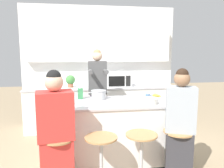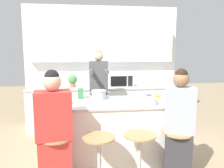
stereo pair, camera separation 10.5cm
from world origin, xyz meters
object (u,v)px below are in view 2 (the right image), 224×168
person_wrapped_blanket (54,135)px  banana_bunch (157,96)px  potted_plant (73,80)px  cooking_pot (99,95)px  fruit_bowl (149,101)px  coffee_cup_near (148,97)px  bar_stool_center_right (139,157)px  juice_carton (81,93)px  bar_stool_rightmost (177,154)px  kitchen_island (113,131)px  bar_stool_center_left (99,160)px  microwave (120,80)px  person_seated_near (179,131)px  person_cooking (99,97)px  bar_stool_leftmost (57,161)px

person_wrapped_blanket → banana_bunch: 1.76m
person_wrapped_blanket → potted_plant: size_ratio=5.62×
cooking_pot → fruit_bowl: (0.68, -0.41, -0.03)m
fruit_bowl → coffee_cup_near: bearing=76.8°
coffee_cup_near → potted_plant: potted_plant is taller
bar_stool_center_right → juice_carton: 1.35m
coffee_cup_near → potted_plant: bearing=129.5°
bar_stool_center_right → cooking_pot: cooking_pot is taller
bar_stool_center_right → bar_stool_rightmost: size_ratio=1.00×
cooking_pot → bar_stool_center_right: bearing=-62.9°
kitchen_island → cooking_pot: bearing=135.5°
bar_stool_center_right → potted_plant: (-0.92, 2.25, 0.69)m
bar_stool_center_left → microwave: size_ratio=1.23×
person_seated_near → banana_bunch: (-0.01, 0.87, 0.28)m
fruit_bowl → potted_plant: potted_plant is taller
person_cooking → microwave: 0.98m
cooking_pot → microwave: microwave is taller
bar_stool_leftmost → cooking_pot: 1.17m
kitchen_island → coffee_cup_near: size_ratio=17.75×
bar_stool_rightmost → coffee_cup_near: coffee_cup_near is taller
banana_bunch → microwave: 1.38m
person_seated_near → coffee_cup_near: person_seated_near is taller
bar_stool_center_left → bar_stool_rightmost: 0.99m
bar_stool_center_right → cooking_pot: size_ratio=2.11×
bar_stool_center_left → banana_bunch: size_ratio=3.87×
coffee_cup_near → bar_stool_leftmost: bearing=-151.4°
bar_stool_rightmost → coffee_cup_near: 0.96m
person_seated_near → coffee_cup_near: bearing=125.1°
bar_stool_center_left → bar_stool_center_right: (0.50, 0.01, 0.00)m
bar_stool_leftmost → person_seated_near: (1.50, -0.01, 0.30)m
bar_stool_center_left → person_wrapped_blanket: person_wrapped_blanket is taller
potted_plant → person_seated_near: bearing=-57.5°
potted_plant → bar_stool_center_right: bearing=-67.8°
kitchen_island → banana_bunch: 0.92m
person_wrapped_blanket → coffee_cup_near: bearing=19.7°
bar_stool_rightmost → person_seated_near: bearing=-38.1°
person_wrapped_blanket → person_cooking: bearing=57.3°
bar_stool_center_right → person_seated_near: 0.59m
cooking_pot → coffee_cup_near: 0.77m
bar_stool_center_right → person_cooking: person_cooking is taller
bar_stool_center_right → person_wrapped_blanket: size_ratio=0.46×
juice_carton → potted_plant: bearing=98.6°
banana_bunch → juice_carton: 1.22m
fruit_bowl → coffee_cup_near: (0.07, 0.31, -0.00)m
juice_carton → microwave: bearing=57.1°
kitchen_island → microwave: 1.68m
microwave → potted_plant: (-1.01, 0.05, 0.01)m
cooking_pot → juice_carton: bearing=163.7°
person_cooking → banana_bunch: 1.05m
person_wrapped_blanket → banana_bunch: bearing=20.8°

